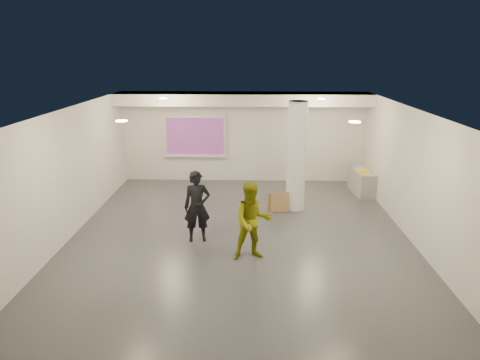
{
  "coord_description": "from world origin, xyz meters",
  "views": [
    {
      "loc": [
        0.26,
        -9.52,
        4.26
      ],
      "look_at": [
        0.0,
        0.4,
        1.25
      ],
      "focal_mm": 32.0,
      "sensor_mm": 36.0,
      "label": 1
    }
  ],
  "objects_px": {
    "column": "(297,157)",
    "projection_screen": "(195,136)",
    "credenza": "(362,182)",
    "man": "(252,221)",
    "woman": "(197,207)"
  },
  "relations": [
    {
      "from": "column",
      "to": "projection_screen",
      "type": "xyz_separation_m",
      "value": [
        -3.1,
        2.65,
        0.03
      ]
    },
    {
      "from": "column",
      "to": "credenza",
      "type": "xyz_separation_m",
      "value": [
        2.22,
        1.41,
        -1.13
      ]
    },
    {
      "from": "credenza",
      "to": "man",
      "type": "relative_size",
      "value": 0.75
    },
    {
      "from": "projection_screen",
      "to": "woman",
      "type": "distance_m",
      "value": 4.9
    },
    {
      "from": "column",
      "to": "projection_screen",
      "type": "distance_m",
      "value": 4.08
    },
    {
      "from": "credenza",
      "to": "woman",
      "type": "height_order",
      "value": "woman"
    },
    {
      "from": "projection_screen",
      "to": "credenza",
      "type": "bearing_deg",
      "value": -13.2
    },
    {
      "from": "projection_screen",
      "to": "woman",
      "type": "bearing_deg",
      "value": -82.46
    },
    {
      "from": "credenza",
      "to": "woman",
      "type": "xyz_separation_m",
      "value": [
        -4.68,
        -3.56,
        0.46
      ]
    },
    {
      "from": "projection_screen",
      "to": "man",
      "type": "bearing_deg",
      "value": -71.42
    },
    {
      "from": "column",
      "to": "credenza",
      "type": "bearing_deg",
      "value": 32.33
    },
    {
      "from": "column",
      "to": "credenza",
      "type": "relative_size",
      "value": 2.36
    },
    {
      "from": "projection_screen",
      "to": "man",
      "type": "height_order",
      "value": "projection_screen"
    },
    {
      "from": "woman",
      "to": "man",
      "type": "relative_size",
      "value": 0.99
    },
    {
      "from": "woman",
      "to": "column",
      "type": "bearing_deg",
      "value": 31.77
    }
  ]
}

